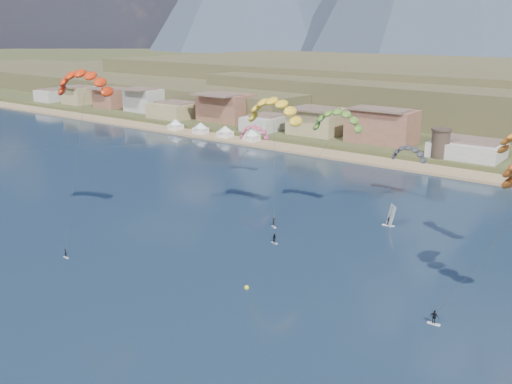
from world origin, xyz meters
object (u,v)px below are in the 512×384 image
kitesurfer_green (337,118)px  windsurfer (390,219)px  watchtower (440,143)px  kitesurfer_red (83,79)px  buoy (247,288)px  kitesurfer_yellow (274,107)px

kitesurfer_green → windsurfer: (12.06, 1.60, -19.64)m
watchtower → kitesurfer_red: size_ratio=0.26×
kitesurfer_red → buoy: size_ratio=45.05×
kitesurfer_yellow → kitesurfer_green: (8.64, 9.76, -2.52)m
kitesurfer_red → kitesurfer_yellow: (24.41, 25.94, -5.95)m
kitesurfer_yellow → windsurfer: (20.70, 11.36, -22.16)m
watchtower → kitesurfer_red: kitesurfer_red is taller
kitesurfer_green → buoy: (6.36, -37.81, -20.91)m
kitesurfer_green → watchtower: bearing=88.6°
kitesurfer_red → kitesurfer_green: (33.05, 35.70, -8.47)m
kitesurfer_red → kitesurfer_green: bearing=47.2°
watchtower → kitesurfer_green: kitesurfer_green is taller
kitesurfer_green → kitesurfer_red: bearing=-132.8°
kitesurfer_yellow → buoy: size_ratio=37.34×
buoy → watchtower: bearing=92.9°
kitesurfer_green → buoy: kitesurfer_green is taller
watchtower → kitesurfer_green: size_ratio=0.34×
watchtower → windsurfer: watchtower is taller
windsurfer → buoy: windsurfer is taller
windsurfer → kitesurfer_red: bearing=-140.4°
watchtower → buoy: watchtower is taller
kitesurfer_red → windsurfer: (45.11, 37.30, -28.11)m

